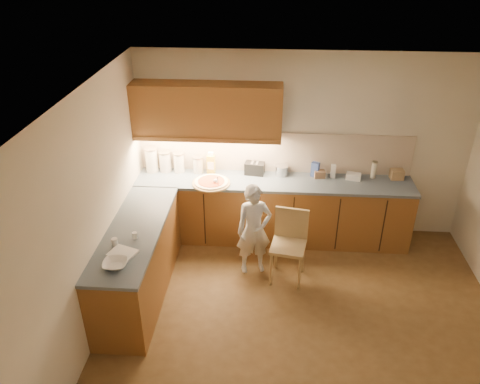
{
  "coord_description": "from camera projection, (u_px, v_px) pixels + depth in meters",
  "views": [
    {
      "loc": [
        -0.43,
        -3.94,
        3.86
      ],
      "look_at": [
        -0.8,
        1.2,
        1.0
      ],
      "focal_mm": 35.0,
      "sensor_mm": 36.0,
      "label": 1
    }
  ],
  "objects": [
    {
      "name": "canister_a",
      "position": [
        152.0,
        160.0,
        6.5
      ],
      "size": [
        0.18,
        0.18,
        0.36
      ],
      "rotation": [
        0.0,
        0.0,
        -0.2
      ],
      "color": "white",
      "rests_on": "l_counter"
    },
    {
      "name": "wooden_chair",
      "position": [
        289.0,
        240.0,
        5.79
      ],
      "size": [
        0.48,
        0.48,
        0.92
      ],
      "rotation": [
        0.0,
        0.0,
        -0.17
      ],
      "color": "tan",
      "rests_on": "ground"
    },
    {
      "name": "blue_box",
      "position": [
        315.0,
        169.0,
        6.41
      ],
      "size": [
        0.12,
        0.11,
        0.21
      ],
      "primitive_type": "cube",
      "rotation": [
        0.0,
        0.0,
        -0.43
      ],
      "color": "#334C9B",
      "rests_on": "l_counter"
    },
    {
      "name": "dough_cloth",
      "position": [
        123.0,
        253.0,
        4.89
      ],
      "size": [
        0.33,
        0.29,
        0.02
      ],
      "primitive_type": "cube",
      "rotation": [
        0.0,
        0.0,
        -0.35
      ],
      "color": "white",
      "rests_on": "l_counter"
    },
    {
      "name": "card_box_a",
      "position": [
        319.0,
        174.0,
        6.4
      ],
      "size": [
        0.16,
        0.12,
        0.1
      ],
      "primitive_type": "cube",
      "rotation": [
        0.0,
        0.0,
        0.11
      ],
      "color": "#9C7554",
      "rests_on": "l_counter"
    },
    {
      "name": "toaster",
      "position": [
        255.0,
        168.0,
        6.47
      ],
      "size": [
        0.29,
        0.19,
        0.18
      ],
      "rotation": [
        0.0,
        0.0,
        -0.14
      ],
      "color": "black",
      "rests_on": "l_counter"
    },
    {
      "name": "backsplash",
      "position": [
        275.0,
        152.0,
        6.45
      ],
      "size": [
        3.75,
        0.02,
        0.58
      ],
      "primitive_type": "cube",
      "color": "beige",
      "rests_on": "l_counter"
    },
    {
      "name": "oil_jug",
      "position": [
        211.0,
        164.0,
        6.46
      ],
      "size": [
        0.12,
        0.09,
        0.32
      ],
      "rotation": [
        0.0,
        0.0,
        -0.12
      ],
      "color": "gold",
      "rests_on": "l_counter"
    },
    {
      "name": "canister_d",
      "position": [
        198.0,
        164.0,
        6.5
      ],
      "size": [
        0.15,
        0.15,
        0.24
      ],
      "rotation": [
        0.0,
        0.0,
        -0.39
      ],
      "color": "beige",
      "rests_on": "l_counter"
    },
    {
      "name": "card_box_b",
      "position": [
        397.0,
        174.0,
        6.36
      ],
      "size": [
        0.18,
        0.15,
        0.13
      ],
      "primitive_type": "cube",
      "rotation": [
        0.0,
        0.0,
        0.07
      ],
      "color": "tan",
      "rests_on": "l_counter"
    },
    {
      "name": "canister_c",
      "position": [
        179.0,
        162.0,
        6.52
      ],
      "size": [
        0.15,
        0.15,
        0.28
      ],
      "rotation": [
        0.0,
        0.0,
        -0.1
      ],
      "color": "white",
      "rests_on": "l_counter"
    },
    {
      "name": "upper_cabinets",
      "position": [
        207.0,
        110.0,
        6.06
      ],
      "size": [
        1.95,
        0.36,
        0.73
      ],
      "color": "brown",
      "rests_on": "ground"
    },
    {
      "name": "mixing_bowl",
      "position": [
        115.0,
        264.0,
        4.69
      ],
      "size": [
        0.27,
        0.27,
        0.06
      ],
      "primitive_type": "imported",
      "rotation": [
        0.0,
        0.0,
        0.08
      ],
      "color": "white",
      "rests_on": "l_counter"
    },
    {
      "name": "pizza_on_board",
      "position": [
        211.0,
        182.0,
        6.25
      ],
      "size": [
        0.51,
        0.51,
        0.21
      ],
      "rotation": [
        0.0,
        0.0,
        0.43
      ],
      "color": "tan",
      "rests_on": "l_counter"
    },
    {
      "name": "room",
      "position": [
        314.0,
        194.0,
        4.47
      ],
      "size": [
        4.54,
        4.5,
        2.62
      ],
      "color": "brown",
      "rests_on": "ground"
    },
    {
      "name": "l_counter",
      "position": [
        231.0,
        225.0,
        6.21
      ],
      "size": [
        3.77,
        2.62,
        0.92
      ],
      "color": "brown",
      "rests_on": "ground"
    },
    {
      "name": "tall_jar",
      "position": [
        374.0,
        170.0,
        6.36
      ],
      "size": [
        0.08,
        0.08,
        0.24
      ],
      "rotation": [
        0.0,
        0.0,
        -0.29
      ],
      "color": "silver",
      "rests_on": "l_counter"
    },
    {
      "name": "steel_pot",
      "position": [
        281.0,
        170.0,
        6.46
      ],
      "size": [
        0.18,
        0.18,
        0.14
      ],
      "color": "#BBBBC0",
      "rests_on": "l_counter"
    },
    {
      "name": "white_bottle",
      "position": [
        333.0,
        171.0,
        6.38
      ],
      "size": [
        0.07,
        0.07,
        0.19
      ],
      "primitive_type": "cube",
      "rotation": [
        0.0,
        0.0,
        -0.05
      ],
      "color": "white",
      "rests_on": "l_counter"
    },
    {
      "name": "canister_b",
      "position": [
        165.0,
        161.0,
        6.53
      ],
      "size": [
        0.17,
        0.17,
        0.3
      ],
      "rotation": [
        0.0,
        0.0,
        -0.2
      ],
      "color": "silver",
      "rests_on": "l_counter"
    },
    {
      "name": "flat_pack",
      "position": [
        353.0,
        176.0,
        6.37
      ],
      "size": [
        0.22,
        0.18,
        0.08
      ],
      "primitive_type": "cube",
      "rotation": [
        0.0,
        0.0,
        -0.22
      ],
      "color": "white",
      "rests_on": "l_counter"
    },
    {
      "name": "spice_jar_a",
      "position": [
        115.0,
        242.0,
        5.0
      ],
      "size": [
        0.09,
        0.09,
        0.09
      ],
      "primitive_type": "cylinder",
      "rotation": [
        0.0,
        0.0,
        -0.38
      ],
      "color": "silver",
      "rests_on": "l_counter"
    },
    {
      "name": "spice_jar_b",
      "position": [
        135.0,
        235.0,
        5.13
      ],
      "size": [
        0.06,
        0.06,
        0.07
      ],
      "primitive_type": "cylinder",
      "rotation": [
        0.0,
        0.0,
        -0.14
      ],
      "color": "white",
      "rests_on": "l_counter"
    },
    {
      "name": "child",
      "position": [
        254.0,
        230.0,
        5.84
      ],
      "size": [
        0.51,
        0.4,
        1.23
      ],
      "primitive_type": "imported",
      "rotation": [
        0.0,
        0.0,
        0.28
      ],
      "color": "silver",
      "rests_on": "ground"
    }
  ]
}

